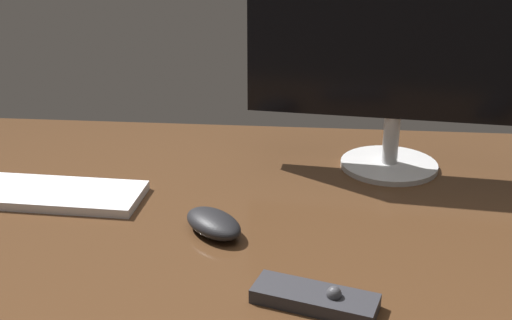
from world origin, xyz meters
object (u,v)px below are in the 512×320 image
object	(u,v)px
computer_mouse	(213,223)
media_remote	(316,298)
keyboard	(37,193)
monitor	(399,47)

from	to	relation	value
computer_mouse	media_remote	world-z (taller)	same
keyboard	computer_mouse	distance (cm)	34.87
media_remote	keyboard	bearing A→B (deg)	166.15
keyboard	monitor	bearing A→B (deg)	19.59
monitor	keyboard	size ratio (longest dim) A/B	1.49
monitor	computer_mouse	size ratio (longest dim) A/B	4.86
monitor	media_remote	size ratio (longest dim) A/B	3.25
monitor	computer_mouse	distance (cm)	48.09
computer_mouse	media_remote	bearing A→B (deg)	-2.68
monitor	computer_mouse	xyz separation A→B (cm)	(-30.40, -29.90, -22.24)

